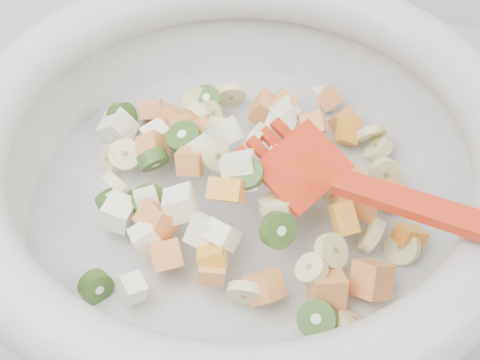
% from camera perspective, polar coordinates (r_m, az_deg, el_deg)
% --- Properties ---
extents(mixing_bowl, '(0.46, 0.42, 0.15)m').
position_cam_1_polar(mixing_bowl, '(0.54, 0.03, 1.03)').
color(mixing_bowl, silver).
rests_on(mixing_bowl, counter).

